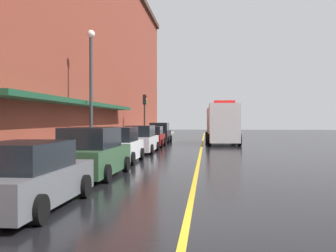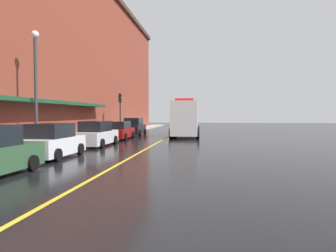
# 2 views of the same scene
# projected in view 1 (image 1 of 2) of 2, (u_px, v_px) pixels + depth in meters

# --- Properties ---
(ground_plane) EXTENTS (112.00, 112.00, 0.00)m
(ground_plane) POSITION_uv_depth(u_px,v_px,m) (202.00, 146.00, 33.55)
(ground_plane) COLOR black
(sidewalk_left) EXTENTS (2.40, 70.00, 0.15)m
(sidewalk_left) POSITION_uv_depth(u_px,v_px,m) (126.00, 145.00, 34.13)
(sidewalk_left) COLOR #ADA8A0
(sidewalk_left) RESTS_ON ground
(lane_center_stripe) EXTENTS (0.16, 70.00, 0.01)m
(lane_center_stripe) POSITION_uv_depth(u_px,v_px,m) (202.00, 146.00, 33.55)
(lane_center_stripe) COLOR gold
(lane_center_stripe) RESTS_ON ground
(brick_building_left) EXTENTS (13.96, 64.00, 16.91)m
(brick_building_left) POSITION_uv_depth(u_px,v_px,m) (32.00, 42.00, 33.72)
(brick_building_left) COLOR brown
(brick_building_left) RESTS_ON ground
(parked_car_0) EXTENTS (2.11, 4.83, 1.63)m
(parked_car_0) POSITION_uv_depth(u_px,v_px,m) (27.00, 177.00, 9.94)
(parked_car_0) COLOR #595B60
(parked_car_0) RESTS_ON ground
(parked_car_1) EXTENTS (2.20, 4.88, 1.86)m
(parked_car_1) POSITION_uv_depth(u_px,v_px,m) (92.00, 154.00, 15.61)
(parked_car_1) COLOR #2D5133
(parked_car_1) RESTS_ON ground
(parked_car_2) EXTENTS (2.14, 4.25, 1.78)m
(parked_car_2) POSITION_uv_depth(u_px,v_px,m) (118.00, 146.00, 20.86)
(parked_car_2) COLOR silver
(parked_car_2) RESTS_ON ground
(parked_car_3) EXTENTS (1.99, 4.74, 1.77)m
(parked_car_3) POSITION_uv_depth(u_px,v_px,m) (141.00, 140.00, 26.96)
(parked_car_3) COLOR silver
(parked_car_3) RESTS_ON ground
(parked_car_4) EXTENTS (2.10, 4.67, 1.62)m
(parked_car_4) POSITION_uv_depth(u_px,v_px,m) (152.00, 137.00, 33.01)
(parked_car_4) COLOR maroon
(parked_car_4) RESTS_ON ground
(parked_car_5) EXTENTS (2.03, 4.15, 1.87)m
(parked_car_5) POSITION_uv_depth(u_px,v_px,m) (160.00, 133.00, 38.72)
(parked_car_5) COLOR black
(parked_car_5) RESTS_ON ground
(box_truck) EXTENTS (2.94, 8.86, 3.70)m
(box_truck) POSITION_uv_depth(u_px,v_px,m) (222.00, 124.00, 36.69)
(box_truck) COLOR silver
(box_truck) RESTS_ON ground
(parking_meter_1) EXTENTS (0.14, 0.18, 1.33)m
(parking_meter_1) POSITION_uv_depth(u_px,v_px,m) (120.00, 136.00, 27.53)
(parking_meter_1) COLOR #4C4C51
(parking_meter_1) RESTS_ON sidewalk_left
(street_lamp_left) EXTENTS (0.44, 0.44, 6.94)m
(street_lamp_left) POSITION_uv_depth(u_px,v_px,m) (91.00, 79.00, 22.85)
(street_lamp_left) COLOR #33383D
(street_lamp_left) RESTS_ON sidewalk_left
(traffic_light_near) EXTENTS (0.38, 0.36, 4.30)m
(traffic_light_near) POSITION_uv_depth(u_px,v_px,m) (145.00, 109.00, 38.08)
(traffic_light_near) COLOR #232326
(traffic_light_near) RESTS_ON sidewalk_left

